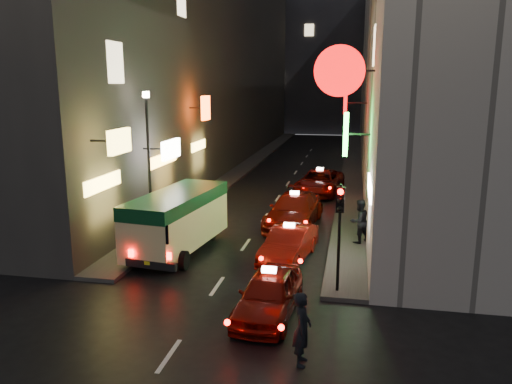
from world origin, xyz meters
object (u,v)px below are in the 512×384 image
Objects in this scene: minibus at (178,215)px; pedestrian_crossing at (302,324)px; taxi_near at (269,290)px; lamp_post at (149,155)px; traffic_light at (340,215)px.

pedestrian_crossing is at bearing -51.56° from minibus.
lamp_post is (-6.28, 6.28, 2.95)m from taxi_near.
minibus is 1.19× the size of taxi_near.
minibus is 1.70× the size of traffic_light.
taxi_near is 2.40× the size of pedestrian_crossing.
minibus is at bearing -39.55° from lamp_post.
minibus is 7.25m from traffic_light.
pedestrian_crossing reaches higher than taxi_near.
pedestrian_crossing is at bearing -99.54° from traffic_light.
lamp_post is (-1.74, 1.44, 2.17)m from minibus.
minibus is 2.85× the size of pedestrian_crossing.
lamp_post reaches higher than minibus.
traffic_light reaches higher than pedestrian_crossing.
taxi_near is (4.54, -4.85, -0.78)m from minibus.
taxi_near is at bearing -137.57° from traffic_light.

